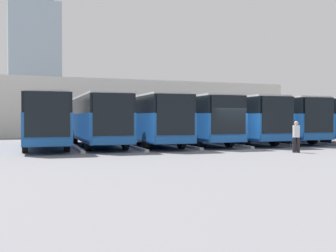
% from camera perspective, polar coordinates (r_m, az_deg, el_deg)
% --- Properties ---
extents(ground_plane, '(600.00, 600.00, 0.00)m').
position_cam_1_polar(ground_plane, '(25.61, 8.92, -3.20)').
color(ground_plane, slate).
extents(bus_0, '(3.41, 11.72, 3.39)m').
position_cam_1_polar(bus_0, '(36.17, 18.45, 1.01)').
color(bus_0, '#19519E').
rests_on(bus_0, ground_plane).
extents(curb_divider_0, '(0.79, 7.27, 0.15)m').
position_cam_1_polar(curb_divider_0, '(33.80, 18.11, -2.07)').
color(curb_divider_0, '#B2B2AD').
rests_on(curb_divider_0, ground_plane).
extents(bus_1, '(3.41, 11.72, 3.39)m').
position_cam_1_polar(bus_1, '(34.15, 13.87, 1.03)').
color(bus_1, '#19519E').
rests_on(bus_1, ground_plane).
extents(curb_divider_1, '(0.79, 7.27, 0.15)m').
position_cam_1_polar(curb_divider_1, '(31.81, 13.16, -2.24)').
color(curb_divider_1, '#B2B2AD').
rests_on(curb_divider_1, ground_plane).
extents(bus_2, '(3.41, 11.72, 3.39)m').
position_cam_1_polar(bus_2, '(32.05, 9.10, 1.04)').
color(bus_2, '#19519E').
rests_on(bus_2, ground_plane).
extents(curb_divider_2, '(0.79, 7.27, 0.15)m').
position_cam_1_polar(curb_divider_2, '(29.75, 7.96, -2.45)').
color(curb_divider_2, '#B2B2AD').
rests_on(curb_divider_2, ground_plane).
extents(bus_3, '(3.41, 11.72, 3.39)m').
position_cam_1_polar(bus_3, '(30.48, 3.43, 1.05)').
color(bus_3, '#19519E').
rests_on(bus_3, ground_plane).
extents(curb_divider_3, '(0.79, 7.27, 0.15)m').
position_cam_1_polar(curb_divider_3, '(28.26, 1.78, -2.63)').
color(curb_divider_3, '#B2B2AD').
rests_on(curb_divider_3, ground_plane).
extents(bus_4, '(3.41, 11.72, 3.39)m').
position_cam_1_polar(bus_4, '(29.04, -2.63, 1.04)').
color(bus_4, '#19519E').
rests_on(bus_4, ground_plane).
extents(curb_divider_4, '(0.79, 7.27, 0.15)m').
position_cam_1_polar(curb_divider_4, '(26.93, -4.86, -2.82)').
color(curb_divider_4, '#B2B2AD').
rests_on(curb_divider_4, ground_plane).
extents(bus_5, '(3.41, 11.72, 3.39)m').
position_cam_1_polar(bus_5, '(28.54, -9.52, 1.03)').
color(bus_5, '#19519E').
rests_on(bus_5, ground_plane).
extents(curb_divider_5, '(0.79, 7.27, 0.15)m').
position_cam_1_polar(curb_divider_5, '(26.58, -12.33, -2.89)').
color(curb_divider_5, '#B2B2AD').
rests_on(curb_divider_5, ground_plane).
extents(bus_6, '(3.41, 11.72, 3.39)m').
position_cam_1_polar(bus_6, '(27.88, -16.43, 0.99)').
color(bus_6, '#19519E').
rests_on(bus_6, ground_plane).
extents(pedestrian, '(0.52, 0.52, 1.74)m').
position_cam_1_polar(pedestrian, '(24.32, 16.98, -1.26)').
color(pedestrian, black).
rests_on(pedestrian, ground_plane).
extents(station_building, '(37.67, 12.15, 5.94)m').
position_cam_1_polar(station_building, '(48.51, -6.50, 2.40)').
color(station_building, beige).
rests_on(station_building, ground_plane).
extents(office_tower, '(21.82, 21.82, 54.55)m').
position_cam_1_polar(office_tower, '(199.32, -17.74, 8.23)').
color(office_tower, '#93A8B7').
rests_on(office_tower, ground_plane).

